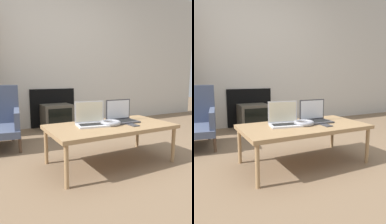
# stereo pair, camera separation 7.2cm
# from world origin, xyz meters

# --- Properties ---
(ground_plane) EXTENTS (14.00, 14.00, 0.00)m
(ground_plane) POSITION_xyz_m (0.00, 0.00, 0.00)
(ground_plane) COLOR #7A6047
(wall_back) EXTENTS (7.00, 0.08, 2.60)m
(wall_back) POSITION_xyz_m (0.00, 2.08, 1.29)
(wall_back) COLOR beige
(wall_back) RESTS_ON ground_plane
(table) EXTENTS (1.22, 0.64, 0.39)m
(table) POSITION_xyz_m (0.00, 0.13, 0.36)
(table) COLOR #9E7A51
(table) RESTS_ON ground_plane
(laptop_left) EXTENTS (0.33, 0.25, 0.23)m
(laptop_left) POSITION_xyz_m (-0.17, 0.21, 0.44)
(laptop_left) COLOR silver
(laptop_left) RESTS_ON table
(laptop_right) EXTENTS (0.30, 0.21, 0.23)m
(laptop_right) POSITION_xyz_m (0.18, 0.21, 0.44)
(laptop_right) COLOR #38383D
(laptop_right) RESTS_ON table
(headphones) EXTENTS (0.20, 0.20, 0.04)m
(headphones) POSITION_xyz_m (0.00, 0.13, 0.41)
(headphones) COLOR gray
(headphones) RESTS_ON table
(phone) EXTENTS (0.07, 0.12, 0.01)m
(phone) POSITION_xyz_m (0.18, 0.01, 0.40)
(phone) COLOR #333338
(phone) RESTS_ON table
(tv) EXTENTS (0.48, 0.39, 0.41)m
(tv) POSITION_xyz_m (0.01, 1.83, 0.20)
(tv) COLOR #4C473D
(tv) RESTS_ON ground_plane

